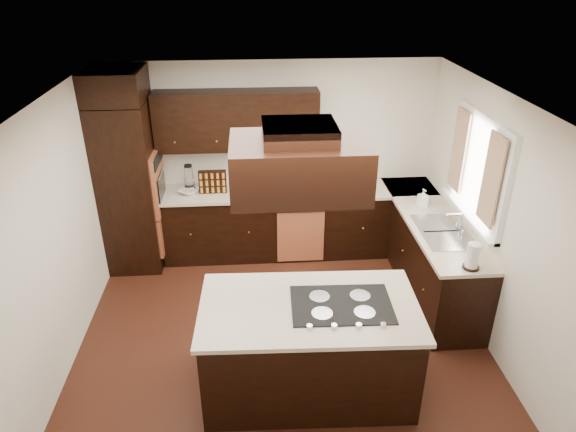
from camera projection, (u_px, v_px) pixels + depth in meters
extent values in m
cube|color=#4F2516|center=(283.00, 340.00, 5.41)|extent=(4.20, 4.20, 0.02)
cube|color=silver|center=(281.00, 104.00, 4.27)|extent=(4.20, 4.20, 0.02)
cube|color=silver|center=(272.00, 157.00, 6.71)|extent=(4.20, 0.02, 2.50)
cube|color=silver|center=(305.00, 413.00, 2.96)|extent=(4.20, 0.02, 2.50)
cube|color=silver|center=(53.00, 244.00, 4.70)|extent=(0.02, 4.20, 2.50)
cube|color=silver|center=(499.00, 228.00, 4.98)|extent=(0.02, 4.20, 2.50)
cube|color=black|center=(130.00, 187.00, 6.32)|extent=(0.65, 0.75, 2.12)
cube|color=#C0653D|center=(158.00, 182.00, 6.32)|extent=(0.05, 0.62, 0.78)
cube|color=black|center=(277.00, 223.00, 6.81)|extent=(2.93, 0.60, 0.88)
cube|color=black|center=(428.00, 253.00, 6.12)|extent=(0.60, 2.40, 0.88)
cube|color=beige|center=(276.00, 192.00, 6.59)|extent=(2.93, 0.63, 0.04)
cube|color=beige|center=(432.00, 219.00, 5.91)|extent=(0.63, 2.40, 0.04)
cube|color=black|center=(237.00, 120.00, 6.27)|extent=(2.00, 0.34, 0.72)
cube|color=#C0653D|center=(301.00, 236.00, 6.58)|extent=(0.60, 0.05, 0.72)
cube|color=white|center=(479.00, 169.00, 5.28)|extent=(0.06, 1.32, 1.12)
cube|color=white|center=(481.00, 169.00, 5.28)|extent=(0.00, 1.20, 1.00)
cube|color=beige|center=(491.00, 180.00, 4.88)|extent=(0.02, 0.34, 0.90)
cube|color=beige|center=(459.00, 150.00, 5.63)|extent=(0.02, 0.34, 0.90)
cube|color=silver|center=(444.00, 231.00, 5.59)|extent=(0.52, 0.84, 0.01)
cube|color=black|center=(308.00, 349.00, 4.63)|extent=(1.87, 1.06, 0.88)
cube|color=beige|center=(309.00, 308.00, 4.42)|extent=(1.93, 1.13, 0.04)
cube|color=black|center=(342.00, 305.00, 4.42)|extent=(0.89, 0.61, 0.01)
cube|color=black|center=(299.00, 167.00, 3.94)|extent=(1.05, 0.72, 0.42)
cube|color=black|center=(299.00, 132.00, 3.82)|extent=(0.55, 0.50, 0.13)
cylinder|color=silver|center=(190.00, 190.00, 6.48)|extent=(0.15, 0.15, 0.10)
cone|color=silver|center=(189.00, 176.00, 6.40)|extent=(0.13, 0.13, 0.26)
cube|color=black|center=(213.00, 182.00, 6.46)|extent=(0.35, 0.09, 0.29)
imported|color=white|center=(189.00, 191.00, 6.48)|extent=(0.32, 0.32, 0.06)
imported|color=white|center=(423.00, 198.00, 6.12)|extent=(0.12, 0.12, 0.22)
cylinder|color=white|center=(473.00, 256.00, 4.88)|extent=(0.15, 0.15, 0.27)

